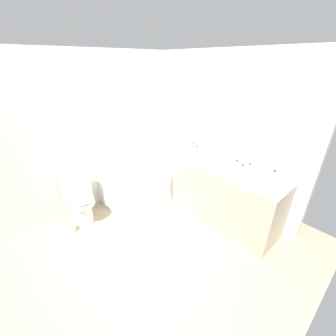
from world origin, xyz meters
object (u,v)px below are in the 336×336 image
at_px(water_bottle_4, 192,150).
at_px(bathtub, 147,184).
at_px(toilet, 80,200).
at_px(sink_faucet, 230,161).
at_px(water_bottle_3, 242,172).
at_px(drinking_glass_3, 277,189).
at_px(water_bottle_2, 236,167).
at_px(water_bottle_1, 249,170).
at_px(water_bottle_5, 273,179).
at_px(drinking_glass_0, 200,159).
at_px(drinking_glass_1, 262,180).
at_px(sink_basin, 222,166).
at_px(drinking_glass_2, 282,186).
at_px(toilet_paper_roll, 71,229).
at_px(water_bottle_0, 197,152).
at_px(bath_mat, 177,210).

bearing_deg(water_bottle_4, bathtub, 129.90).
height_order(toilet, sink_faucet, sink_faucet).
relative_size(water_bottle_3, drinking_glass_3, 2.19).
relative_size(sink_faucet, water_bottle_2, 0.74).
relative_size(water_bottle_1, water_bottle_4, 1.00).
bearing_deg(bathtub, toilet, 173.66).
height_order(toilet, water_bottle_5, water_bottle_5).
distance_m(drinking_glass_0, drinking_glass_3, 1.13).
xyz_separation_m(water_bottle_4, drinking_glass_1, (-0.02, -1.15, -0.05)).
bearing_deg(sink_basin, drinking_glass_1, -90.11).
relative_size(water_bottle_1, drinking_glass_0, 2.41).
bearing_deg(water_bottle_5, drinking_glass_0, 94.76).
bearing_deg(water_bottle_2, water_bottle_4, 86.14).
bearing_deg(sink_faucet, toilet, 144.34).
height_order(drinking_glass_0, drinking_glass_2, drinking_glass_2).
height_order(water_bottle_2, water_bottle_4, water_bottle_2).
bearing_deg(drinking_glass_3, water_bottle_4, 86.62).
xyz_separation_m(bathtub, water_bottle_4, (0.49, -0.58, 0.68)).
height_order(bathtub, water_bottle_5, bathtub).
relative_size(bathtub, drinking_glass_3, 16.57).
relative_size(water_bottle_3, water_bottle_5, 0.87).
bearing_deg(drinking_glass_2, water_bottle_2, 95.85).
xyz_separation_m(water_bottle_1, water_bottle_4, (0.00, 0.96, 0.00)).
distance_m(water_bottle_2, drinking_glass_2, 0.58).
relative_size(toilet, toilet_paper_roll, 6.49).
xyz_separation_m(water_bottle_1, water_bottle_3, (-0.07, 0.05, -0.01)).
relative_size(bathtub, water_bottle_1, 6.95).
bearing_deg(drinking_glass_1, water_bottle_3, 104.55).
relative_size(bathtub, water_bottle_5, 6.57).
bearing_deg(water_bottle_2, drinking_glass_1, -83.91).
bearing_deg(water_bottle_2, toilet, 135.70).
distance_m(sink_basin, water_bottle_0, 0.47).
bearing_deg(bathtub, water_bottle_3, -74.70).
xyz_separation_m(sink_basin, drinking_glass_1, (-0.00, -0.58, 0.02)).
xyz_separation_m(toilet, drinking_glass_0, (1.51, -0.94, 0.51)).
bearing_deg(sink_faucet, drinking_glass_3, -108.13).
height_order(water_bottle_0, water_bottle_1, water_bottle_1).
bearing_deg(sink_faucet, water_bottle_4, 107.48).
height_order(water_bottle_4, toilet_paper_roll, water_bottle_4).
height_order(water_bottle_1, water_bottle_2, water_bottle_2).
distance_m(toilet, bath_mat, 1.48).
height_order(toilet, water_bottle_0, water_bottle_0).
bearing_deg(drinking_glass_1, drinking_glass_2, -84.52).
height_order(sink_faucet, water_bottle_4, water_bottle_4).
bearing_deg(sink_faucet, water_bottle_3, -127.13).
height_order(sink_faucet, toilet_paper_roll, sink_faucet).
distance_m(drinking_glass_3, bath_mat, 1.59).
relative_size(drinking_glass_0, bath_mat, 0.15).
relative_size(water_bottle_1, water_bottle_2, 0.98).
distance_m(sink_faucet, water_bottle_0, 0.51).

